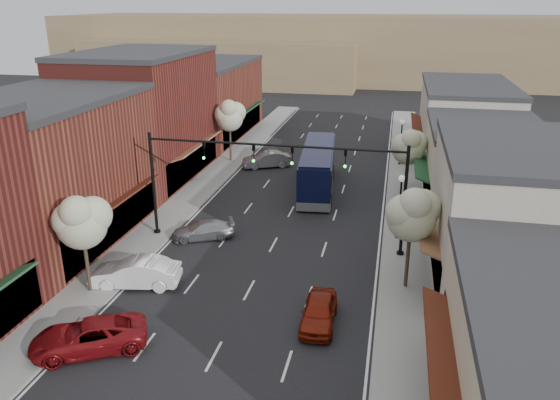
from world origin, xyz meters
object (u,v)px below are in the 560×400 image
Objects in this scene: tree_right_near at (413,213)px; parked_car_e at (267,160)px; coach_bus at (318,168)px; parked_car_b at (136,273)px; signal_mast_right at (365,182)px; tree_left_near at (81,220)px; lamp_post_far at (401,135)px; lamp_post_near at (400,197)px; parked_car_a at (89,336)px; parked_car_c at (203,230)px; signal_mast_left at (187,171)px; tree_right_far at (409,146)px; red_hatchback at (319,312)px; tree_left_far at (230,115)px.

tree_right_near is 1.32× the size of parked_car_e.
parked_car_b is (-7.36, -18.40, -1.05)m from coach_bus.
tree_left_near is (-13.87, -8.05, -0.40)m from signal_mast_right.
lamp_post_far is 30.33m from parked_car_b.
coach_bus is (-6.64, 9.09, -1.15)m from lamp_post_near.
parked_car_b is at bearing -169.28° from tree_right_near.
parked_car_a is at bearing -112.31° from lamp_post_far.
lamp_post_far is 23.71m from parked_car_c.
parked_car_c is (-12.56, -19.96, -2.41)m from lamp_post_far.
signal_mast_right is 1.38× the size of tree_right_near.
tree_right_near is (13.97, -4.05, -0.17)m from signal_mast_left.
signal_mast_right reaches higher than parked_car_a.
tree_right_near is at bearing -90.00° from tree_right_far.
tree_right_near reaches higher than parked_car_e.
coach_bus is 7.75m from parked_car_e.
tree_right_far reaches higher than red_hatchback.
signal_mast_left is at bearing 163.81° from tree_right_near.
tree_right_near reaches higher than parked_car_b.
signal_mast_left is at bearing 71.90° from tree_left_near.
parked_car_a is at bearing -28.69° from parked_car_e.
tree_right_far is 1.20× the size of parked_car_e.
tree_right_near is 0.97× the size of tree_left_far.
coach_bus is 20.30m from red_hatchback.
lamp_post_near is 1.00× the size of lamp_post_far.
red_hatchback is at bearing -99.74° from signal_mast_right.
tree_left_near is 1.28× the size of lamp_post_far.
tree_left_near is at bearing -46.97° from parked_car_c.
tree_right_far reaches higher than lamp_post_far.
coach_bus is (-7.19, 15.65, -2.60)m from tree_right_near.
signal_mast_right is 11.14m from parked_car_c.
red_hatchback is (-3.63, -28.45, -2.33)m from lamp_post_far.
tree_left_far reaches higher than red_hatchback.
lamp_post_near is at bearing 70.28° from red_hatchback.
tree_right_far is 18.03m from parked_car_c.
signal_mast_left is 18.39m from tree_right_far.
signal_mast_left reaches higher than lamp_post_far.
lamp_post_far is (13.42, 20.00, -1.62)m from signal_mast_left.
tree_right_far is 14.06m from parked_car_e.
tree_right_near reaches higher than tree_left_near.
tree_right_far is 23.95m from parked_car_b.
tree_left_far is 1.54× the size of red_hatchback.
tree_right_far reaches higher than parked_car_e.
lamp_post_far reaches higher than parked_car_a.
lamp_post_far is at bearing 83.78° from signal_mast_right.
coach_bus is at bearing 20.26° from parked_car_e.
parked_car_e is (3.83, -1.09, -3.86)m from tree_left_far.
tree_left_far is (-2.63, 17.95, -0.02)m from signal_mast_left.
signal_mast_left reaches higher than parked_car_c.
tree_left_near is at bearing -120.89° from coach_bus.
red_hatchback is 26.73m from parked_car_e.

